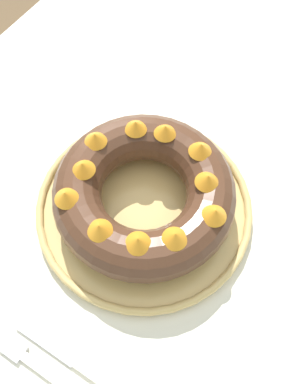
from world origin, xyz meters
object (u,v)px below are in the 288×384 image
serving_dish (144,205)px  cake_knife (78,362)px  bundt_cake (144,192)px  fork (39,367)px

serving_dish → cake_knife: serving_dish is taller
cake_knife → bundt_cake: bearing=12.2°
bundt_cake → fork: bundt_cake is taller
bundt_cake → fork: size_ratio=1.47×
fork → cake_knife: cake_knife is taller
fork → serving_dish: bearing=-2.4°
bundt_cake → fork: bearing=-179.6°
serving_dish → bundt_cake: (-0.00, -0.00, 0.05)m
serving_dish → fork: (-0.28, -0.00, -0.01)m
serving_dish → cake_knife: 0.25m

